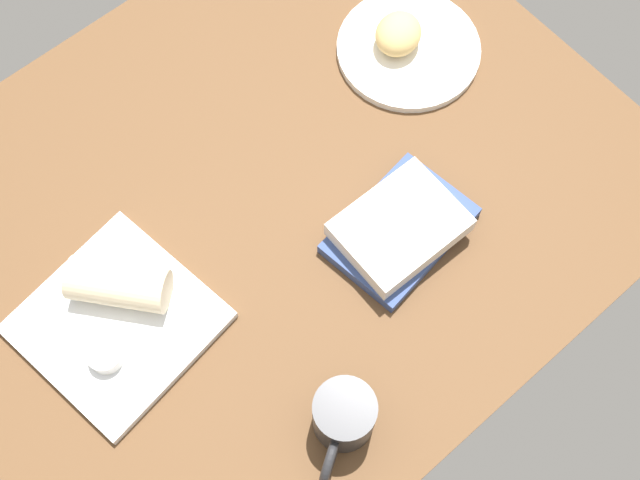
{
  "coord_description": "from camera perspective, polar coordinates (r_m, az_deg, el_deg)",
  "views": [
    {
      "loc": [
        29.74,
        45.79,
        117.11
      ],
      "look_at": [
        -0.09,
        10.89,
        7.0
      ],
      "focal_mm": 46.09,
      "sensor_mm": 36.0,
      "label": 1
    }
  ],
  "objects": [
    {
      "name": "scone_pastry",
      "position": [
        1.37,
        5.46,
        14.06
      ],
      "size": [
        10.75,
        10.23,
        5.19
      ],
      "primitive_type": "ellipsoid",
      "rotation": [
        0.0,
        0.0,
        0.45
      ],
      "color": "#DBB46C",
      "rests_on": "round_plate"
    },
    {
      "name": "dining_table",
      "position": [
        1.27,
        -3.22,
        2.55
      ],
      "size": [
        110.0,
        90.0,
        4.0
      ],
      "primitive_type": "cube",
      "color": "brown",
      "rests_on": "ground"
    },
    {
      "name": "round_plate",
      "position": [
        1.39,
        6.16,
        13.04
      ],
      "size": [
        23.65,
        23.65,
        1.4
      ],
      "primitive_type": "cylinder",
      "color": "white",
      "rests_on": "dining_table"
    },
    {
      "name": "breakfast_wrap",
      "position": [
        1.18,
        -13.82,
        -3.01
      ],
      "size": [
        13.83,
        14.77,
        6.32
      ],
      "primitive_type": "cylinder",
      "rotation": [
        1.57,
        0.0,
        0.7
      ],
      "color": "beige",
      "rests_on": "square_plate"
    },
    {
      "name": "sauce_cup",
      "position": [
        1.18,
        -14.69,
        -7.76
      ],
      "size": [
        4.87,
        4.87,
        2.44
      ],
      "color": "silver",
      "rests_on": "square_plate"
    },
    {
      "name": "book_stack",
      "position": [
        1.21,
        5.56,
        0.8
      ],
      "size": [
        22.6,
        17.01,
        5.61
      ],
      "color": "#33477F",
      "rests_on": "dining_table"
    },
    {
      "name": "coffee_mug",
      "position": [
        1.1,
        1.61,
        -12.26
      ],
      "size": [
        12.48,
        9.59,
        9.79
      ],
      "color": "#262628",
      "rests_on": "dining_table"
    },
    {
      "name": "square_plate",
      "position": [
        1.21,
        -13.86,
        -5.56
      ],
      "size": [
        27.44,
        27.44,
        1.6
      ],
      "primitive_type": "cube",
      "rotation": [
        0.0,
        0.0,
        0.15
      ],
      "color": "white",
      "rests_on": "dining_table"
    }
  ]
}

